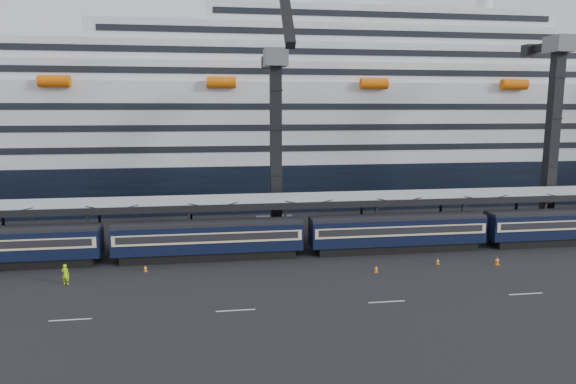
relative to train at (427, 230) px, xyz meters
name	(u,v)px	position (x,y,z in m)	size (l,w,h in m)	color
ground	(520,277)	(4.65, -10.00, -2.20)	(260.00, 260.00, 0.00)	black
train	(427,230)	(0.00, 0.00, 0.00)	(133.05, 3.00, 4.05)	black
canopy	(452,195)	(4.65, 4.00, 3.05)	(130.00, 6.25, 5.53)	#999CA1
cruise_ship	(364,125)	(3.57, 35.99, 10.14)	(214.09, 28.84, 34.00)	black
crane_dark_near	(276,137)	(-15.35, 8.59, 9.73)	(4.50, 17.75, 35.08)	#53555B
crane_dark_mid	(555,124)	(19.65, 7.59, 11.16)	(4.50, 18.24, 39.64)	#53555B
worker	(65,274)	(-35.77, -5.90, -1.29)	(0.67, 0.44, 1.83)	#BDFF0D
traffic_cone_b	(145,268)	(-29.34, -3.24, -1.87)	(0.34, 0.34, 0.68)	#E55F07
traffic_cone_c	(376,269)	(-7.84, -6.66, -1.85)	(0.36, 0.36, 0.71)	#E55F07
traffic_cone_d	(438,261)	(-1.02, -5.13, -1.87)	(0.33, 0.33, 0.67)	#E55F07
traffic_cone_e	(497,260)	(4.69, -6.12, -1.77)	(0.43, 0.43, 0.87)	#E55F07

